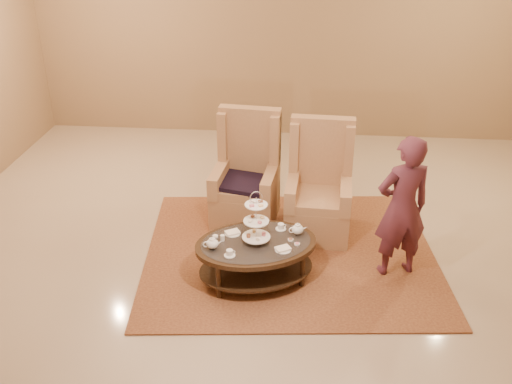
# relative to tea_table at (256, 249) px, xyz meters

# --- Properties ---
(ground) EXTENTS (8.00, 8.00, 0.00)m
(ground) POSITION_rel_tea_table_xyz_m (0.10, 0.16, -0.38)
(ground) COLOR tan
(ground) RESTS_ON ground
(ceiling) EXTENTS (8.00, 8.00, 0.02)m
(ceiling) POSITION_rel_tea_table_xyz_m (0.10, 0.16, -0.38)
(ceiling) COLOR silver
(ceiling) RESTS_ON ground
(wall_back) EXTENTS (8.00, 0.04, 3.50)m
(wall_back) POSITION_rel_tea_table_xyz_m (0.10, 4.16, 1.37)
(wall_back) COLOR #967652
(wall_back) RESTS_ON ground
(rug) EXTENTS (3.43, 2.95, 0.02)m
(rug) POSITION_rel_tea_table_xyz_m (0.34, 0.51, -0.37)
(rug) COLOR #936034
(rug) RESTS_ON ground
(tea_table) EXTENTS (1.44, 1.20, 1.04)m
(tea_table) POSITION_rel_tea_table_xyz_m (0.00, 0.00, 0.00)
(tea_table) COLOR black
(tea_table) RESTS_ON ground
(armchair_left) EXTENTS (0.81, 0.83, 1.37)m
(armchair_left) POSITION_rel_tea_table_xyz_m (-0.23, 1.27, 0.08)
(armchair_left) COLOR tan
(armchair_left) RESTS_ON ground
(armchair_right) EXTENTS (0.77, 0.79, 1.35)m
(armchair_right) POSITION_rel_tea_table_xyz_m (0.64, 1.06, 0.07)
(armchair_right) COLOR tan
(armchair_right) RESTS_ON ground
(person) EXTENTS (0.65, 0.53, 1.56)m
(person) POSITION_rel_tea_table_xyz_m (1.45, 0.27, 0.40)
(person) COLOR #52232F
(person) RESTS_ON ground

